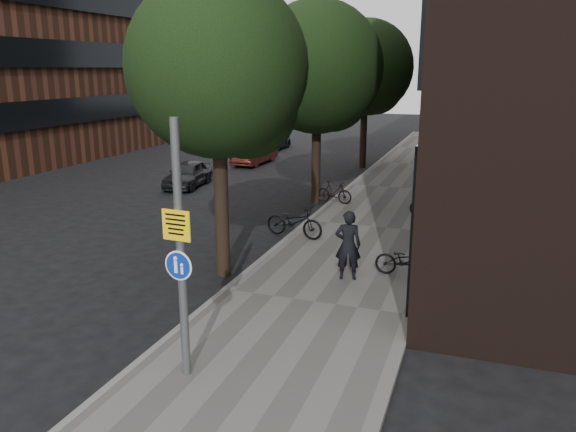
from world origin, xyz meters
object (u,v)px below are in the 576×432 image
at_px(parked_bike_facade_near, 407,261).
at_px(parked_car_near, 188,174).
at_px(signpost, 181,251).
at_px(pedestrian, 348,245).

distance_m(parked_bike_facade_near, parked_car_near, 14.04).
height_order(signpost, parked_car_near, signpost).
xyz_separation_m(pedestrian, parked_car_near, (-9.68, 9.27, -0.42)).
xyz_separation_m(signpost, pedestrian, (1.58, 5.36, -1.34)).
distance_m(pedestrian, parked_car_near, 13.41).
distance_m(signpost, parked_bike_facade_near, 6.91).
height_order(pedestrian, parked_car_near, pedestrian).
bearing_deg(parked_car_near, pedestrian, -50.71).
distance_m(pedestrian, parked_bike_facade_near, 1.59).
bearing_deg(parked_car_near, parked_bike_facade_near, -44.96).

